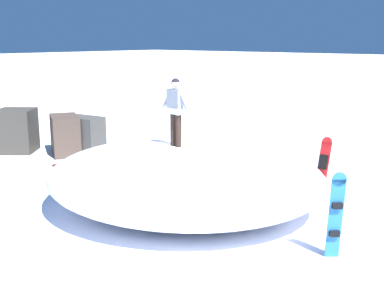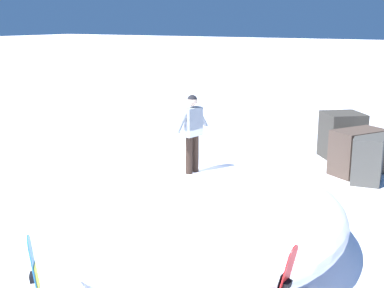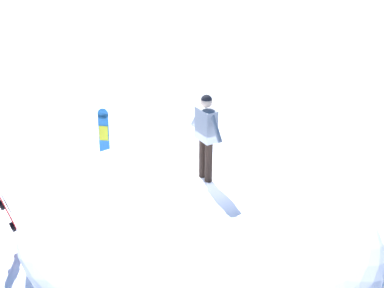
{
  "view_description": "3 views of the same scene",
  "coord_description": "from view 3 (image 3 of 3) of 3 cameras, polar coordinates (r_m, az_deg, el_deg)",
  "views": [
    {
      "loc": [
        -8.32,
        -7.27,
        4.1
      ],
      "look_at": [
        -0.1,
        -0.24,
        1.75
      ],
      "focal_mm": 45.63,
      "sensor_mm": 36.0,
      "label": 1
    },
    {
      "loc": [
        5.27,
        -8.26,
        4.64
      ],
      "look_at": [
        0.42,
        -0.24,
        2.37
      ],
      "focal_mm": 47.95,
      "sensor_mm": 36.0,
      "label": 2
    },
    {
      "loc": [
        4.62,
        5.64,
        5.49
      ],
      "look_at": [
        0.22,
        0.23,
        2.27
      ],
      "focal_mm": 40.61,
      "sensor_mm": 36.0,
      "label": 3
    }
  ],
  "objects": [
    {
      "name": "snow_mound",
      "position": [
        8.33,
        0.17,
        -9.56
      ],
      "size": [
        8.07,
        8.54,
        1.59
      ],
      "primitive_type": "ellipsoid",
      "rotation": [
        0.0,
        0.0,
        0.39
      ],
      "color": "white",
      "rests_on": "ground"
    },
    {
      "name": "snowboard_primary_upright",
      "position": [
        9.08,
        -23.15,
        -8.17
      ],
      "size": [
        0.39,
        0.31,
        1.65
      ],
      "color": "red",
      "rests_on": "ground"
    },
    {
      "name": "snowboard_secondary_upright",
      "position": [
        11.43,
        -11.44,
        0.55
      ],
      "size": [
        0.33,
        0.33,
        1.73
      ],
      "color": "#2672BF",
      "rests_on": "ground"
    },
    {
      "name": "snowboarder_standing",
      "position": [
        7.56,
        1.86,
        1.74
      ],
      "size": [
        0.29,
        0.98,
        1.61
      ],
      "color": "black",
      "rests_on": "snow_mound"
    },
    {
      "name": "ground",
      "position": [
        9.12,
        0.2,
        -12.23
      ],
      "size": [
        240.0,
        240.0,
        0.0
      ],
      "primitive_type": "plane",
      "color": "white"
    }
  ]
}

